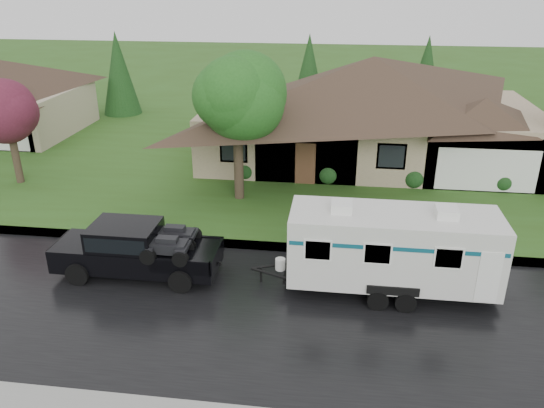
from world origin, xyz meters
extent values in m
plane|color=#2E5119|center=(0.00, 0.00, 0.00)|extent=(140.00, 140.00, 0.00)
cube|color=black|center=(0.00, -2.00, 0.01)|extent=(140.00, 8.00, 0.01)
cube|color=gray|center=(0.00, 2.25, 0.07)|extent=(140.00, 0.50, 0.15)
cube|color=#2E5119|center=(0.00, 15.00, 0.07)|extent=(140.00, 26.00, 0.15)
cube|color=gray|center=(2.00, 14.00, 1.65)|extent=(18.00, 10.00, 3.00)
pyramid|color=#3A2D1F|center=(2.00, 14.00, 5.75)|extent=(19.44, 10.80, 2.60)
cube|color=gray|center=(7.40, 11.00, 1.50)|extent=(5.76, 4.00, 2.70)
cube|color=tan|center=(-19.00, 14.00, 1.41)|extent=(3.20, 4.00, 2.52)
cylinder|color=#382B1E|center=(-4.15, 6.77, 1.61)|extent=(0.44, 0.44, 2.91)
sphere|color=#2A6C23|center=(-4.15, 6.77, 4.80)|extent=(4.02, 4.02, 4.02)
cylinder|color=#382B1E|center=(-15.52, 7.34, 1.25)|extent=(0.37, 0.37, 2.19)
sphere|color=maroon|center=(-15.52, 7.34, 3.65)|extent=(3.03, 3.03, 3.03)
sphere|color=#143814|center=(-4.30, 9.30, 0.65)|extent=(1.00, 1.00, 1.00)
sphere|color=#143814|center=(-0.10, 9.30, 0.65)|extent=(1.00, 1.00, 1.00)
sphere|color=#143814|center=(4.10, 9.30, 0.65)|extent=(1.00, 1.00, 1.00)
sphere|color=#143814|center=(8.30, 9.30, 0.65)|extent=(1.00, 1.00, 1.00)
cube|color=black|center=(-6.43, -0.27, 0.74)|extent=(5.71, 1.90, 0.82)
cube|color=black|center=(-8.53, -0.27, 1.00)|extent=(1.52, 1.85, 0.33)
cube|color=black|center=(-6.81, -0.27, 1.47)|extent=(2.28, 1.79, 0.86)
cube|color=black|center=(-6.81, -0.27, 1.52)|extent=(2.09, 1.83, 0.52)
cube|color=black|center=(-4.63, -0.27, 0.93)|extent=(2.09, 1.81, 0.06)
cylinder|color=black|center=(-8.24, -1.21, 0.40)|extent=(0.80, 0.30, 0.80)
cylinder|color=black|center=(-8.24, 0.66, 0.40)|extent=(0.80, 0.30, 0.80)
cylinder|color=black|center=(-4.63, -1.21, 0.40)|extent=(0.80, 0.30, 0.80)
cylinder|color=black|center=(-4.63, 0.66, 0.40)|extent=(0.80, 0.30, 0.80)
cube|color=silver|center=(2.27, -0.27, 1.69)|extent=(6.66, 2.28, 2.33)
cube|color=black|center=(2.27, -0.27, 0.38)|extent=(7.04, 1.14, 0.13)
cube|color=#0D4B5D|center=(2.27, -0.27, 2.20)|extent=(6.52, 2.30, 0.13)
cube|color=white|center=(0.55, -0.27, 3.01)|extent=(0.67, 0.76, 0.30)
cube|color=white|center=(3.79, -0.27, 3.01)|extent=(0.67, 0.76, 0.30)
cylinder|color=black|center=(1.84, -1.40, 0.33)|extent=(0.67, 0.23, 0.67)
cylinder|color=black|center=(1.84, 0.85, 0.33)|extent=(0.67, 0.23, 0.67)
cylinder|color=black|center=(2.69, -1.40, 0.33)|extent=(0.67, 0.23, 0.67)
cylinder|color=black|center=(2.69, 0.85, 0.33)|extent=(0.67, 0.23, 0.67)
camera|label=1|loc=(0.37, -15.84, 9.74)|focal=35.00mm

